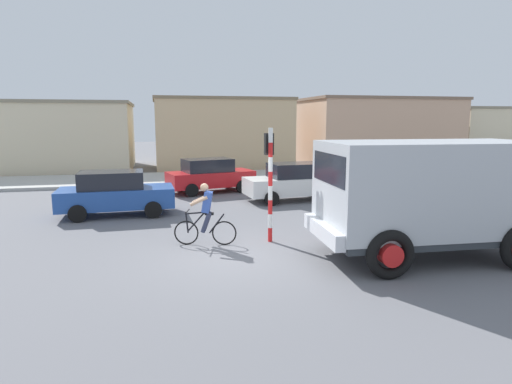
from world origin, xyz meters
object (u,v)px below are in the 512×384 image
object	(u,v)px
traffic_light_pole	(270,169)
car_far_side	(115,193)
cyclist	(205,214)
car_white_mid	(293,182)
car_red_near	(210,175)
truck_foreground	(428,192)

from	to	relation	value
traffic_light_pole	car_far_side	size ratio (longest dim) A/B	0.79
cyclist	car_white_mid	distance (m)	7.32
traffic_light_pole	car_white_mid	bearing A→B (deg)	66.23
cyclist	car_red_near	xyz separation A→B (m)	(1.19, 8.78, -0.05)
car_white_mid	car_far_side	distance (m)	7.26
car_red_near	car_white_mid	size ratio (longest dim) A/B	1.04
traffic_light_pole	car_red_near	world-z (taller)	traffic_light_pole
traffic_light_pole	car_far_side	xyz separation A→B (m)	(-4.56, 4.50, -1.25)
truck_foreground	car_red_near	xyz separation A→B (m)	(-4.04, 11.09, -0.85)
truck_foreground	traffic_light_pole	xyz separation A→B (m)	(-3.41, 2.31, 0.40)
car_red_near	car_far_side	bearing A→B (deg)	-132.59
car_red_near	car_far_side	xyz separation A→B (m)	(-3.93, -4.28, 0.00)
cyclist	car_far_side	world-z (taller)	cyclist
traffic_light_pole	car_white_mid	distance (m)	6.51
traffic_light_pole	truck_foreground	bearing A→B (deg)	-34.13
car_white_mid	car_far_side	size ratio (longest dim) A/B	1.02
car_far_side	cyclist	bearing A→B (deg)	-58.70
traffic_light_pole	car_red_near	size ratio (longest dim) A/B	0.75
truck_foreground	cyclist	world-z (taller)	truck_foreground
cyclist	car_red_near	size ratio (longest dim) A/B	0.40
car_red_near	car_white_mid	bearing A→B (deg)	-42.46
cyclist	car_white_mid	bearing A→B (deg)	53.13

